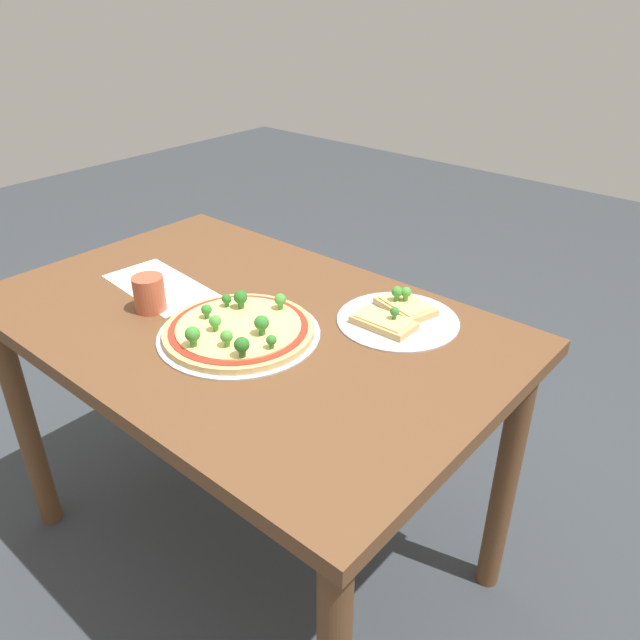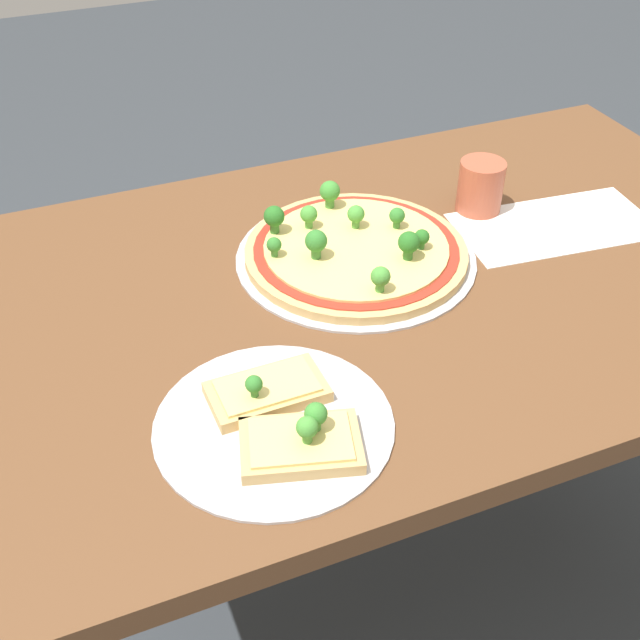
{
  "view_description": "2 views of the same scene",
  "coord_description": "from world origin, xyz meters",
  "views": [
    {
      "loc": [
        -0.96,
        0.84,
        1.47
      ],
      "look_at": [
        -0.17,
        -0.08,
        0.79
      ],
      "focal_mm": 35.0,
      "sensor_mm": 36.0,
      "label": 1
    },
    {
      "loc": [
        -0.48,
        -0.85,
        1.45
      ],
      "look_at": [
        -0.17,
        -0.08,
        0.79
      ],
      "focal_mm": 45.0,
      "sensor_mm": 36.0,
      "label": 2
    }
  ],
  "objects": [
    {
      "name": "pizza_tray_slice",
      "position": [
        -0.28,
        -0.23,
        0.78
      ],
      "size": [
        0.28,
        0.28,
        0.06
      ],
      "color": "#B7B7BC",
      "rests_on": "dining_table"
    },
    {
      "name": "pizza_tray_whole",
      "position": [
        -0.06,
        0.06,
        0.78
      ],
      "size": [
        0.36,
        0.36,
        0.07
      ],
      "color": "#B7B7BC",
      "rests_on": "dining_table"
    },
    {
      "name": "ground_plane",
      "position": [
        0.0,
        0.0,
        0.0
      ],
      "size": [
        8.0,
        8.0,
        0.0
      ],
      "primitive_type": "plane",
      "color": "#33383D"
    },
    {
      "name": "paper_menu",
      "position": [
        0.28,
        0.02,
        0.77
      ],
      "size": [
        0.33,
        0.19,
        0.0
      ],
      "primitive_type": "cube",
      "rotation": [
        0.0,
        0.0,
        -0.1
      ],
      "color": "white",
      "rests_on": "dining_table"
    },
    {
      "name": "dining_table",
      "position": [
        0.0,
        0.0,
        0.66
      ],
      "size": [
        1.24,
        0.79,
        0.77
      ],
      "color": "brown",
      "rests_on": "ground_plane"
    },
    {
      "name": "drinking_cup",
      "position": [
        0.19,
        0.12,
        0.81
      ],
      "size": [
        0.07,
        0.07,
        0.09
      ],
      "primitive_type": "cylinder",
      "color": "#AD5138",
      "rests_on": "dining_table"
    }
  ]
}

